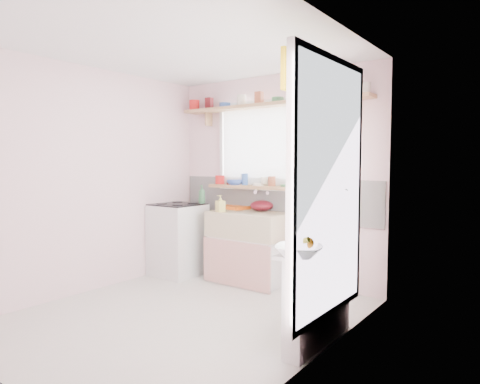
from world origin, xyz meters
The scene contains 19 objects.
room centered at (0.66, 0.86, 1.37)m, with size 3.20×3.20×3.20m.
sink_unit centered at (-0.15, 1.29, 0.43)m, with size 0.95×0.65×1.11m.
cooker centered at (-1.10, 1.05, 0.46)m, with size 0.58×0.58×0.93m.
radiator_ledge centered at (1.30, 0.20, 0.40)m, with size 0.22×0.95×0.78m.
windowsill centered at (-0.15, 1.48, 1.14)m, with size 1.40×0.22×0.04m, color tan.
pine_shelf centered at (0.00, 1.47, 2.12)m, with size 2.52×0.24×0.04m, color tan.
shelf_crockery centered at (-0.02, 1.47, 2.19)m, with size 2.47×0.11×0.12m.
sill_crockery centered at (-0.17, 1.48, 1.22)m, with size 1.35×0.11×0.12m.
dish_tray centered at (-0.53, 1.50, 0.87)m, with size 0.39×0.29×0.04m, color orange.
colander centered at (-0.11, 1.50, 0.91)m, with size 0.29×0.29×0.13m, color #5C0F1A.
jade_plant centered at (1.21, 0.60, 1.06)m, with size 0.51×0.44×0.56m, color #346428.
fruit_bowl centered at (1.33, -0.19, 0.82)m, with size 0.34×0.34×0.08m, color silver.
herb_pot centered at (1.33, 0.02, 0.89)m, with size 0.12×0.08×0.24m, color #335E25.
soap_bottle_sink centered at (-0.43, 1.10, 0.95)m, with size 0.09×0.09×0.20m, color #CEC55B.
sill_cup centered at (-0.08, 1.54, 1.21)m, with size 0.13×0.13×0.10m, color white.
sill_bowl centered at (-0.46, 1.42, 1.19)m, with size 0.20×0.20×0.06m, color #3856B6.
shelf_vase centered at (1.00, 1.41, 2.21)m, with size 0.13×0.13×0.14m, color #A75233.
cooker_bottle centered at (-0.88, 1.27, 1.03)m, with size 0.09×0.09×0.23m, color #3E7C4D.
fruit centered at (1.34, -0.19, 0.88)m, with size 0.20×0.14×0.10m.
Camera 1 is at (2.77, -2.85, 1.45)m, focal length 32.00 mm.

